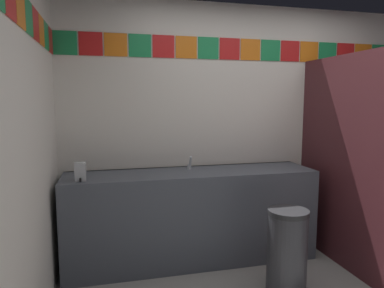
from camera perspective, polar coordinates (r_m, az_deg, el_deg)
name	(u,v)px	position (r m, az deg, el deg)	size (l,w,h in m)	color
wall_back	(247,127)	(3.77, 9.04, 2.76)	(3.85, 0.09, 2.52)	silver
wall_side	(5,158)	(1.97, -28.41, -2.00)	(0.09, 3.08, 2.52)	silver
vanity_counter	(192,216)	(3.42, -0.02, -11.67)	(2.37, 0.56, 0.88)	#4C515B
faucet_center	(190,164)	(3.38, -0.38, -3.36)	(0.04, 0.10, 0.14)	silver
soap_dispenser	(80,172)	(3.05, -17.84, -4.37)	(0.09, 0.09, 0.16)	#B7BABF
stall_divider	(383,167)	(3.39, 28.83, -3.36)	(0.92, 1.44, 1.96)	#471E23
toilet	(364,217)	(4.25, 26.37, -10.62)	(0.39, 0.49, 0.74)	white
trash_bin	(287,251)	(3.02, 15.31, -16.61)	(0.32, 0.32, 0.69)	#333338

